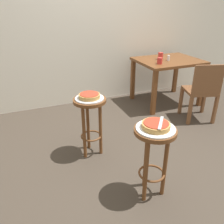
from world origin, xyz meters
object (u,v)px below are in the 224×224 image
Objects in this scene: stool_foreground at (154,148)px; pizza_middle at (89,96)px; stool_middle at (90,115)px; cup_near_edge at (160,61)px; serving_plate_middle at (90,98)px; pizza_foreground at (156,125)px; serving_plate_foreground at (156,128)px; pizza_server_knife at (161,123)px; condiment_shaker at (168,58)px; dining_table at (168,66)px; cup_far_edge at (161,56)px; wooden_chair at (202,90)px.

pizza_middle reaches higher than stool_foreground.
stool_middle is 1.56m from cup_near_edge.
stool_middle is at bearing 0.00° from serving_plate_middle.
pizza_foreground is at bearing -69.68° from pizza_middle.
stool_foreground is 2.10× the size of serving_plate_foreground.
pizza_foreground is 0.04m from pizza_server_knife.
condiment_shaker reaches higher than serving_plate_middle.
stool_foreground is at bearing -127.07° from dining_table.
serving_plate_middle is 0.89m from pizza_server_knife.
dining_table is (1.32, 1.75, -0.05)m from serving_plate_foreground.
serving_plate_middle is at bearing 180.00° from stool_middle.
cup_near_edge reaches higher than serving_plate_foreground.
stool_foreground is 2.21m from cup_far_edge.
stool_foreground is 6.36× the size of cup_far_edge.
serving_plate_middle is 3.66× the size of condiment_shaker.
wooden_chair reaches higher than serving_plate_middle.
pizza_middle is at bearing 0.00° from stool_middle.
cup_far_edge is at bearing 33.84° from stool_middle.
wooden_chair is (0.11, -0.70, -0.31)m from condiment_shaker.
wooden_chair is (1.68, 0.18, -0.21)m from serving_plate_middle.
dining_table is 4.50× the size of pizza_server_knife.
wooden_chair is (1.38, 0.99, -0.21)m from serving_plate_foreground.
wooden_chair reaches higher than pizza_middle.
serving_plate_foreground is 1.40× the size of pizza_foreground.
pizza_middle reaches higher than stool_middle.
stool_middle is 7.29× the size of cup_near_edge.
stool_middle is 2.22× the size of serving_plate_middle.
wooden_chair is at bearing 35.54° from serving_plate_foreground.
condiment_shaker is at bearing 98.87° from wooden_chair.
wooden_chair is 1.71m from pizza_server_knife.
stool_foreground is 0.22m from pizza_foreground.
dining_table is 0.21m from cup_far_edge.
cup_far_edge reaches higher than serving_plate_foreground.
cup_far_edge is 0.91m from wooden_chair.
condiment_shaker reaches higher than stool_foreground.
serving_plate_foreground is at bearing -123.70° from cup_far_edge.
pizza_middle is 0.89m from pizza_server_knife.
pizza_middle is (-0.30, 0.80, -0.00)m from pizza_foreground.
stool_foreground is 1.70m from wooden_chair.
cup_near_edge is (1.33, 0.76, 0.10)m from serving_plate_middle.
wooden_chair is (1.38, 0.99, -0.24)m from pizza_foreground.
stool_middle is 3.02× the size of pizza_middle.
cup_far_edge is (1.51, 1.01, 0.08)m from pizza_middle.
pizza_foreground is at bearing -144.46° from wooden_chair.
pizza_foreground reaches higher than serving_plate_middle.
cup_far_edge reaches higher than stool_foreground.
wooden_chair reaches higher than condiment_shaker.
pizza_middle is 0.26× the size of wooden_chair.
stool_foreground is 2.20m from dining_table.
pizza_foreground is 0.89m from stool_middle.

